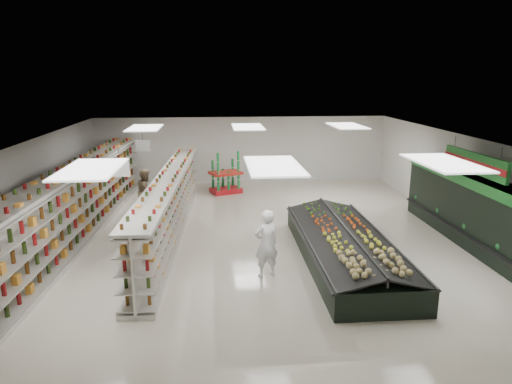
{
  "coord_description": "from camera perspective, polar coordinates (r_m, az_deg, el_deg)",
  "views": [
    {
      "loc": [
        -1.3,
        -13.99,
        5.13
      ],
      "look_at": [
        0.02,
        0.58,
        1.38
      ],
      "focal_mm": 32.0,
      "sensor_mm": 36.0,
      "label": 1
    }
  ],
  "objects": [
    {
      "name": "ceiling",
      "position": [
        14.18,
        0.15,
        6.55
      ],
      "size": [
        14.0,
        16.0,
        0.02
      ],
      "primitive_type": "cube",
      "color": "white",
      "rests_on": "wall_back"
    },
    {
      "name": "gondola_center",
      "position": [
        15.33,
        -10.66,
        -1.91
      ],
      "size": [
        1.39,
        11.32,
        1.96
      ],
      "rotation": [
        0.0,
        0.0,
        -0.05
      ],
      "color": "silver",
      "rests_on": "floor"
    },
    {
      "name": "soda_endcap",
      "position": [
        20.41,
        -3.82,
        2.19
      ],
      "size": [
        1.59,
        1.34,
        1.72
      ],
      "rotation": [
        0.0,
        0.0,
        0.37
      ],
      "color": "red",
      "rests_on": "floor"
    },
    {
      "name": "shopper_background",
      "position": [
        17.8,
        -13.57,
        0.09
      ],
      "size": [
        0.55,
        0.86,
        1.73
      ],
      "primitive_type": "imported",
      "rotation": [
        0.0,
        0.0,
        1.54
      ],
      "color": "#9E8961",
      "rests_on": "floor"
    },
    {
      "name": "aisle_sign_far",
      "position": [
        16.36,
        -13.96,
        5.59
      ],
      "size": [
        0.52,
        0.06,
        0.75
      ],
      "color": "white",
      "rests_on": "ceiling"
    },
    {
      "name": "gondola_left",
      "position": [
        15.94,
        -21.14,
        -1.4
      ],
      "size": [
        1.64,
        13.41,
        2.32
      ],
      "rotation": [
        0.0,
        0.0,
        -0.05
      ],
      "color": "silver",
      "rests_on": "floor"
    },
    {
      "name": "wall_back",
      "position": [
        22.31,
        -1.76,
        5.26
      ],
      "size": [
        14.0,
        0.02,
        3.2
      ],
      "primitive_type": "cube",
      "color": "silver",
      "rests_on": "floor"
    },
    {
      "name": "wall_right",
      "position": [
        16.65,
        24.9,
        0.77
      ],
      "size": [
        0.02,
        16.0,
        3.2
      ],
      "primitive_type": "cube",
      "color": "silver",
      "rests_on": "floor"
    },
    {
      "name": "floor",
      "position": [
        14.96,
        0.14,
        -5.69
      ],
      "size": [
        16.0,
        16.0,
        0.0
      ],
      "primitive_type": "plane",
      "color": "beige",
      "rests_on": "ground"
    },
    {
      "name": "shopper_main",
      "position": [
        11.87,
        1.28,
        -6.46
      ],
      "size": [
        0.77,
        0.63,
        1.82
      ],
      "primitive_type": "imported",
      "rotation": [
        0.0,
        0.0,
        3.49
      ],
      "color": "white",
      "rests_on": "floor"
    },
    {
      "name": "hortifruti_banner",
      "position": [
        14.8,
        25.63,
        3.31
      ],
      "size": [
        0.12,
        3.2,
        0.95
      ],
      "color": "#1E7027",
      "rests_on": "ceiling"
    },
    {
      "name": "produce_wall_case",
      "position": [
        15.25,
        25.98,
        -1.9
      ],
      "size": [
        0.93,
        8.0,
        2.2
      ],
      "color": "black",
      "rests_on": "floor"
    },
    {
      "name": "wall_front",
      "position": [
        7.07,
        6.38,
        -15.67
      ],
      "size": [
        14.0,
        0.02,
        3.2
      ],
      "primitive_type": "cube",
      "color": "silver",
      "rests_on": "floor"
    },
    {
      "name": "produce_island",
      "position": [
        13.23,
        11.1,
        -6.63
      ],
      "size": [
        2.47,
        6.66,
        0.99
      ],
      "rotation": [
        0.0,
        0.0,
        -0.01
      ],
      "color": "black",
      "rests_on": "floor"
    },
    {
      "name": "aisle_sign_near",
      "position": [
        12.48,
        -16.64,
        2.77
      ],
      "size": [
        0.52,
        0.06,
        0.75
      ],
      "color": "white",
      "rests_on": "ceiling"
    },
    {
      "name": "wall_left",
      "position": [
        15.51,
        -26.55,
        -0.33
      ],
      "size": [
        0.02,
        16.0,
        3.2
      ],
      "primitive_type": "cube",
      "color": "silver",
      "rests_on": "floor"
    }
  ]
}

